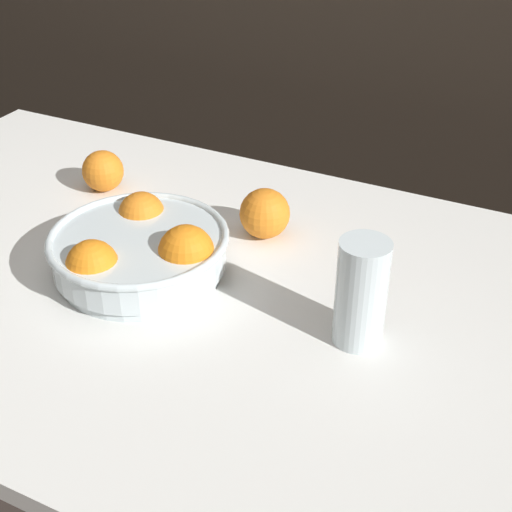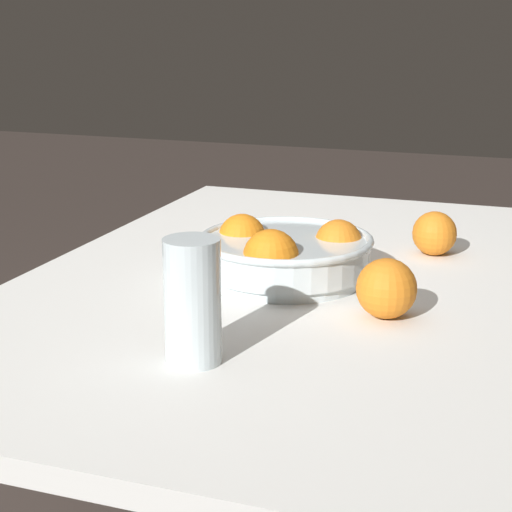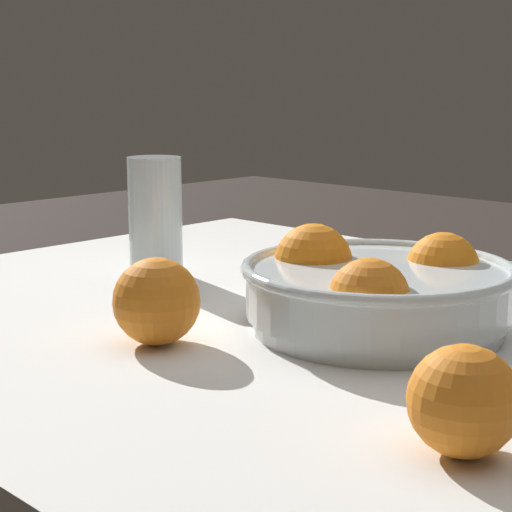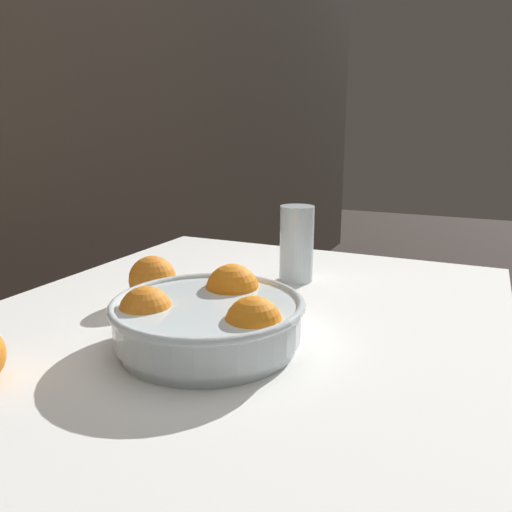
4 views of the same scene
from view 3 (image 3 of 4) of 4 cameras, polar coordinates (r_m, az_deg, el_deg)
dining_table at (r=0.89m, az=7.67°, el=-10.57°), size 1.27×0.85×0.76m
fruit_bowl at (r=0.87m, az=7.96°, el=-2.20°), size 0.28×0.28×0.10m
juice_glass at (r=1.10m, az=-6.71°, el=2.20°), size 0.07×0.07×0.15m
orange_loose_near_bowl at (r=0.82m, az=-6.65°, el=-3.02°), size 0.08×0.08×0.08m
orange_loose_front at (r=0.59m, az=13.67°, el=-9.37°), size 0.08×0.08×0.08m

